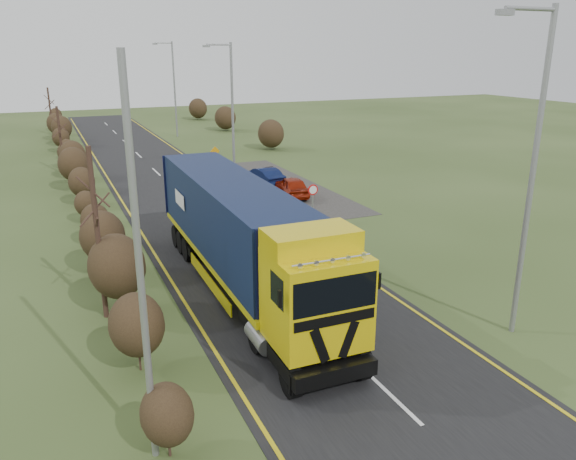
% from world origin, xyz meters
% --- Properties ---
extents(ground, '(160.00, 160.00, 0.00)m').
position_xyz_m(ground, '(0.00, 0.00, 0.00)').
color(ground, '#32431C').
rests_on(ground, ground).
extents(road, '(8.00, 120.00, 0.02)m').
position_xyz_m(road, '(0.00, 10.00, 0.01)').
color(road, black).
rests_on(road, ground).
extents(layby, '(6.00, 18.00, 0.02)m').
position_xyz_m(layby, '(6.50, 20.00, 0.01)').
color(layby, '#2B2926').
rests_on(layby, ground).
extents(lane_markings, '(7.52, 116.00, 0.01)m').
position_xyz_m(lane_markings, '(0.00, 9.69, 0.03)').
color(lane_markings, gold).
rests_on(lane_markings, road).
extents(hedgerow, '(2.24, 102.04, 6.05)m').
position_xyz_m(hedgerow, '(-6.00, 7.89, 1.62)').
color(hedgerow, black).
rests_on(hedgerow, ground).
extents(lorry, '(3.01, 15.47, 4.30)m').
position_xyz_m(lorry, '(-1.40, 4.05, 2.44)').
color(lorry, black).
rests_on(lorry, ground).
extents(car_red_hatchback, '(2.04, 3.97, 1.29)m').
position_xyz_m(car_red_hatchback, '(6.48, 16.91, 0.65)').
color(car_red_hatchback, maroon).
rests_on(car_red_hatchback, ground).
extents(car_blue_sedan, '(1.91, 4.05, 1.28)m').
position_xyz_m(car_blue_sedan, '(5.91, 20.46, 0.64)').
color(car_blue_sedan, '#0A1337').
rests_on(car_blue_sedan, ground).
extents(streetlight_near, '(2.16, 0.20, 10.23)m').
position_xyz_m(streetlight_near, '(5.66, -2.58, 5.67)').
color(streetlight_near, gray).
rests_on(streetlight_near, ground).
extents(streetlight_mid, '(2.01, 0.19, 9.48)m').
position_xyz_m(streetlight_mid, '(4.48, 22.81, 5.23)').
color(streetlight_mid, gray).
rests_on(streetlight_mid, ground).
extents(streetlight_far, '(2.08, 0.20, 9.83)m').
position_xyz_m(streetlight_far, '(5.67, 45.74, 5.44)').
color(streetlight_far, gray).
rests_on(streetlight_far, ground).
extents(left_pole, '(0.16, 0.16, 9.02)m').
position_xyz_m(left_pole, '(-6.31, -3.82, 4.51)').
color(left_pole, gray).
rests_on(left_pole, ground).
extents(speed_sign, '(0.58, 0.10, 2.12)m').
position_xyz_m(speed_sign, '(5.18, 11.29, 1.46)').
color(speed_sign, gray).
rests_on(speed_sign, ground).
extents(warning_board, '(0.76, 0.11, 1.99)m').
position_xyz_m(warning_board, '(4.20, 26.17, 1.22)').
color(warning_board, gray).
rests_on(warning_board, ground).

